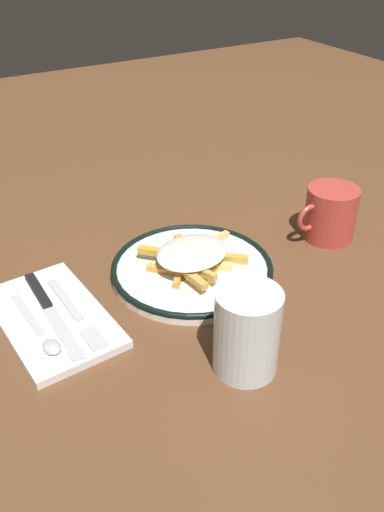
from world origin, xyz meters
TOP-DOWN VIEW (x-y plane):
  - ground_plane at (0.00, 0.00)m, footprint 2.60×2.60m
  - plate at (0.00, 0.00)m, footprint 0.26×0.26m
  - fries_heap at (-0.00, -0.00)m, footprint 0.17×0.16m
  - napkin at (0.23, 0.00)m, footprint 0.15×0.24m
  - fork at (0.20, 0.01)m, footprint 0.03×0.18m
  - knife at (0.23, -0.02)m, footprint 0.02×0.21m
  - spoon at (0.25, 0.04)m, footprint 0.03×0.15m
  - water_glass at (0.05, 0.21)m, footprint 0.08×0.08m
  - coffee_mug at (-0.26, 0.02)m, footprint 0.12×0.09m

SIDE VIEW (x-z plane):
  - ground_plane at x=0.00m, z-range 0.00..0.00m
  - napkin at x=0.23m, z-range 0.00..0.01m
  - plate at x=0.00m, z-range 0.00..0.02m
  - fork at x=0.20m, z-range 0.01..0.02m
  - knife at x=0.23m, z-range 0.01..0.02m
  - spoon at x=0.25m, z-range 0.01..0.02m
  - fries_heap at x=0.00m, z-range 0.02..0.05m
  - coffee_mug at x=-0.26m, z-range 0.00..0.09m
  - water_glass at x=0.05m, z-range 0.00..0.12m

